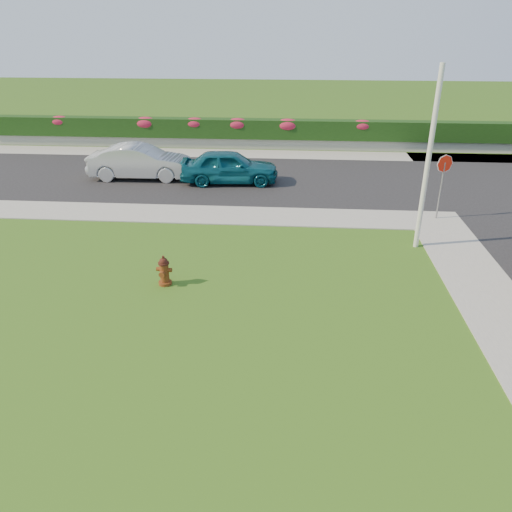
# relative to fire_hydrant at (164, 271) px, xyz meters

# --- Properties ---
(ground) EXTENTS (120.00, 120.00, 0.00)m
(ground) POSITION_rel_fire_hydrant_xyz_m (2.07, -3.26, -0.42)
(ground) COLOR black
(ground) RESTS_ON ground
(street_far) EXTENTS (26.00, 8.00, 0.04)m
(street_far) POSITION_rel_fire_hydrant_xyz_m (-2.93, 10.74, -0.40)
(street_far) COLOR black
(street_far) RESTS_ON ground
(sidewalk_far) EXTENTS (24.00, 2.00, 0.04)m
(sidewalk_far) POSITION_rel_fire_hydrant_xyz_m (-3.93, 5.74, -0.40)
(sidewalk_far) COLOR gray
(sidewalk_far) RESTS_ON ground
(curb_corner) EXTENTS (2.00, 2.00, 0.04)m
(curb_corner) POSITION_rel_fire_hydrant_xyz_m (9.07, 5.74, -0.40)
(curb_corner) COLOR gray
(curb_corner) RESTS_ON ground
(sidewalk_beyond) EXTENTS (34.00, 2.00, 0.04)m
(sidewalk_beyond) POSITION_rel_fire_hydrant_xyz_m (1.07, 15.74, -0.40)
(sidewalk_beyond) COLOR gray
(sidewalk_beyond) RESTS_ON ground
(retaining_wall) EXTENTS (34.00, 0.40, 0.60)m
(retaining_wall) POSITION_rel_fire_hydrant_xyz_m (1.07, 17.24, -0.12)
(retaining_wall) COLOR gray
(retaining_wall) RESTS_ON ground
(hedge) EXTENTS (32.00, 0.90, 1.10)m
(hedge) POSITION_rel_fire_hydrant_xyz_m (1.07, 17.34, 0.73)
(hedge) COLOR black
(hedge) RESTS_ON retaining_wall
(fire_hydrant) EXTENTS (0.46, 0.44, 0.89)m
(fire_hydrant) POSITION_rel_fire_hydrant_xyz_m (0.00, 0.00, 0.00)
(fire_hydrant) COLOR #4D1D0C
(fire_hydrant) RESTS_ON ground
(sedan_teal) EXTENTS (4.61, 2.14, 1.53)m
(sedan_teal) POSITION_rel_fire_hydrant_xyz_m (0.63, 10.03, 0.38)
(sedan_teal) COLOR #0C4D5E
(sedan_teal) RESTS_ON street_far
(sedan_silver) EXTENTS (4.87, 1.81, 1.59)m
(sedan_silver) POSITION_rel_fire_hydrant_xyz_m (-3.70, 10.45, 0.41)
(sedan_silver) COLOR #A8ACB0
(sedan_silver) RESTS_ON street_far
(utility_pole) EXTENTS (0.16, 0.16, 5.83)m
(utility_pole) POSITION_rel_fire_hydrant_xyz_m (7.81, 3.29, 2.49)
(utility_pole) COLOR silver
(utility_pole) RESTS_ON ground
(stop_sign) EXTENTS (0.64, 0.28, 2.51)m
(stop_sign) POSITION_rel_fire_hydrant_xyz_m (9.14, 5.99, 1.43)
(stop_sign) COLOR slate
(stop_sign) RESTS_ON ground
(flower_clump_a) EXTENTS (1.27, 0.82, 0.63)m
(flower_clump_a) POSITION_rel_fire_hydrant_xyz_m (-10.57, 17.24, 1.02)
(flower_clump_a) COLOR #B81F39
(flower_clump_a) RESTS_ON hedge
(flower_clump_b) EXTENTS (1.42, 0.91, 0.71)m
(flower_clump_b) POSITION_rel_fire_hydrant_xyz_m (-5.28, 17.24, 0.99)
(flower_clump_b) COLOR #B81F39
(flower_clump_b) RESTS_ON hedge
(flower_clump_c) EXTENTS (1.30, 0.84, 0.65)m
(flower_clump_c) POSITION_rel_fire_hydrant_xyz_m (-2.32, 17.24, 1.02)
(flower_clump_c) COLOR #B81F39
(flower_clump_c) RESTS_ON hedge
(flower_clump_d) EXTENTS (1.38, 0.89, 0.69)m
(flower_clump_d) POSITION_rel_fire_hydrant_xyz_m (0.24, 17.24, 1.00)
(flower_clump_d) COLOR #B81F39
(flower_clump_d) RESTS_ON hedge
(flower_clump_e) EXTENTS (1.44, 0.93, 0.72)m
(flower_clump_e) POSITION_rel_fire_hydrant_xyz_m (3.18, 17.24, 0.99)
(flower_clump_e) COLOR #B81F39
(flower_clump_e) RESTS_ON hedge
(flower_clump_f) EXTENTS (1.30, 0.84, 0.65)m
(flower_clump_f) POSITION_rel_fire_hydrant_xyz_m (7.49, 17.24, 1.02)
(flower_clump_f) COLOR #B81F39
(flower_clump_f) RESTS_ON hedge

